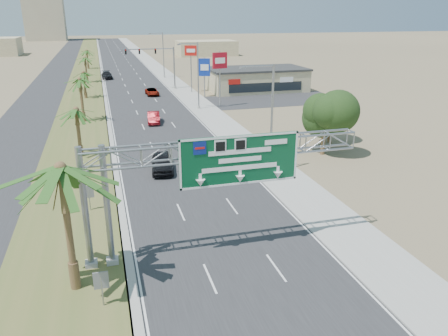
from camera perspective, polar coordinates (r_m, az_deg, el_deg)
name	(u,v)px	position (r m, az deg, el deg)	size (l,w,h in m)	color
road	(125,68)	(124.45, -12.81, 12.63)	(12.00, 300.00, 0.02)	#28282B
sidewalk_right	(156,67)	(125.21, -8.84, 12.93)	(4.00, 300.00, 0.10)	#9E9B93
median_grass	(87,69)	(124.29, -17.51, 12.24)	(7.00, 300.00, 0.12)	#4E5C28
opposing_road	(59,70)	(124.66, -20.78, 11.88)	(8.00, 300.00, 0.02)	#28282B
sign_gantry	(212,159)	(25.42, -1.56, 1.15)	(16.75, 1.24, 7.50)	gray
palm_near	(60,169)	(22.73, -20.59, -0.09)	(5.70, 5.70, 8.35)	brown
palm_row_b	(76,110)	(46.45, -18.76, 7.14)	(3.99, 3.99, 5.95)	brown
palm_row_c	(80,80)	(62.08, -18.33, 10.82)	(3.99, 3.99, 6.75)	brown
palm_row_d	(83,73)	(80.08, -17.89, 11.74)	(3.99, 3.99, 5.45)	brown
palm_row_e	(85,58)	(98.90, -17.71, 13.48)	(3.99, 3.99, 6.15)	brown
palm_row_f	(87,51)	(123.84, -17.50, 14.39)	(3.99, 3.99, 5.75)	brown
streetlight_near	(269,125)	(39.36, 5.96, 5.67)	(3.27, 0.44, 10.00)	gray
streetlight_mid	(197,79)	(67.65, -3.55, 11.57)	(3.27, 0.44, 10.00)	gray
streetlight_far	(163,57)	(102.88, -8.02, 14.17)	(3.27, 0.44, 10.00)	gray
signal_mast	(164,64)	(86.78, -7.89, 13.30)	(10.28, 0.71, 8.00)	gray
store_building	(256,80)	(85.43, 4.26, 11.40)	(18.00, 10.00, 4.00)	tan
oak_near	(325,112)	(46.16, 13.11, 7.12)	(4.50, 4.50, 6.80)	brown
oak_far	(332,109)	(51.16, 13.90, 7.43)	(3.50, 3.50, 5.60)	brown
median_signback_a	(101,283)	(23.22, -15.74, -14.25)	(0.75, 0.08, 2.08)	gray
median_signback_b	(89,194)	(33.94, -17.25, -3.22)	(0.75, 0.08, 2.08)	gray
tower_distant	(43,6)	(264.66, -22.52, 18.95)	(20.00, 16.00, 35.00)	tan
building_distant_right	(206,48)	(158.27, -2.34, 15.38)	(20.00, 12.00, 5.00)	tan
car_left_lane	(162,163)	(41.32, -8.07, 0.68)	(1.99, 4.95, 1.69)	black
car_mid_lane	(154,118)	(60.10, -9.17, 6.52)	(1.59, 4.55, 1.50)	#65090E
car_right_lane	(152,92)	(81.06, -9.37, 9.78)	(2.11, 4.57, 1.27)	gray
car_far	(107,75)	(104.19, -15.07, 11.61)	(2.22, 5.47, 1.59)	black
pole_sign_red_near	(220,64)	(68.77, -0.55, 13.47)	(2.41, 0.78, 8.64)	gray
pole_sign_blue	(204,69)	(77.93, -2.59, 12.84)	(2.00, 0.85, 6.88)	gray
pole_sign_red_far	(191,55)	(82.47, -4.36, 14.55)	(2.15, 1.10, 8.74)	gray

